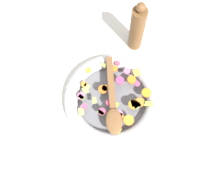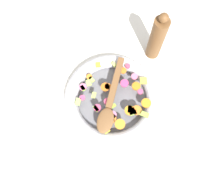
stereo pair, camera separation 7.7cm
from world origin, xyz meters
name	(u,v)px [view 1 (the left image)]	position (x,y,z in m)	size (l,w,h in m)	color
ground_plane	(112,100)	(0.00, 0.00, 0.00)	(4.00, 4.00, 0.00)	silver
skillet	(112,98)	(0.00, 0.00, 0.02)	(0.35, 0.35, 0.05)	slate
chopped_vegetables	(118,97)	(0.01, -0.02, 0.05)	(0.28, 0.27, 0.01)	orange
wooden_spoon	(113,102)	(-0.02, -0.02, 0.06)	(0.20, 0.25, 0.01)	brown
pepper_mill	(137,29)	(0.23, 0.12, 0.11)	(0.05, 0.05, 0.23)	brown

